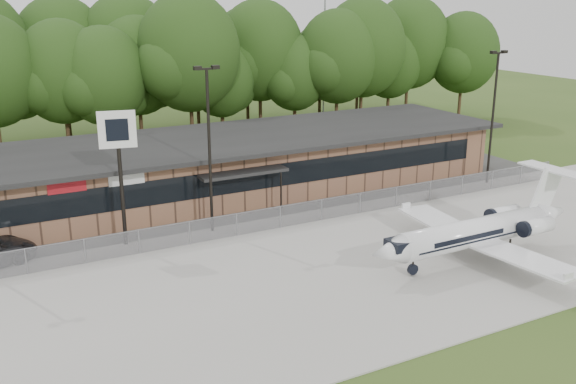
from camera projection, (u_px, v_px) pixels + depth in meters
ground at (457, 329)px, 28.26m from camera, size 160.00×160.00×0.00m
apron at (356, 264)px, 35.00m from camera, size 64.00×18.00×0.08m
parking_lot at (264, 206)px, 44.71m from camera, size 50.00×9.00×0.06m
terminal at (237, 163)px, 47.83m from camera, size 41.00×11.65×4.30m
fence at (294, 215)px, 40.69m from camera, size 46.00×0.04×1.52m
treeline at (160, 68)px, 61.51m from camera, size 72.00×12.00×15.00m
radio_mast at (325, 10)px, 75.00m from camera, size 0.20×0.20×25.00m
light_pole_mid at (209, 138)px, 38.19m from camera, size 1.55×0.30×10.23m
light_pole_right at (494, 108)px, 48.53m from camera, size 1.55×0.30×10.23m
business_jet at (480, 232)px, 35.16m from camera, size 13.79×12.24×4.66m
pole_sign at (118, 144)px, 36.01m from camera, size 2.09×0.68×7.99m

